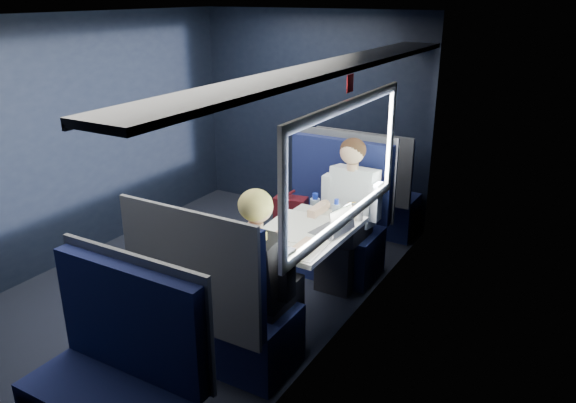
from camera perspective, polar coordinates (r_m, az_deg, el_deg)
The scene contains 13 objects.
ground at distance 5.19m, azimuth -8.72°, elevation -8.14°, with size 2.80×4.20×0.01m, color black.
room_shell at distance 4.65m, azimuth -9.47°, elevation 8.00°, with size 3.00×4.40×2.40m.
table at distance 4.37m, azimuth 1.51°, elevation -3.83°, with size 0.62×1.00×0.74m.
seat_bay_near at distance 5.26m, azimuth 4.18°, elevation -2.40°, with size 1.05×0.62×1.26m.
seat_bay_far at distance 3.93m, azimuth -7.18°, elevation -11.14°, with size 1.04×0.62×1.26m.
seat_row_front at distance 6.05m, azimuth 8.14°, elevation 0.47°, with size 1.04×0.51×1.16m.
seat_row_back at distance 3.39m, azimuth -17.03°, elevation -17.96°, with size 1.04×0.51×1.16m.
man at distance 4.90m, azimuth 6.13°, elevation -0.46°, with size 0.53×0.56×1.32m.
woman at distance 3.76m, azimuth -2.78°, elevation -6.99°, with size 0.53×0.56×1.32m.
papers at distance 4.27m, azimuth 0.94°, elevation -3.24°, with size 0.58×0.84×0.01m, color white.
laptop at distance 4.27m, azimuth 4.84°, elevation -2.52°, with size 0.26×0.32×0.21m.
bottle_small at distance 4.40m, azimuth 4.91°, elevation -1.28°, with size 0.06×0.06×0.22m.
cup at distance 4.54m, azimuth 7.22°, elevation -1.44°, with size 0.06×0.06×0.08m, color white.
Camera 1 is at (2.93, -3.50, 2.47)m, focal length 35.00 mm.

